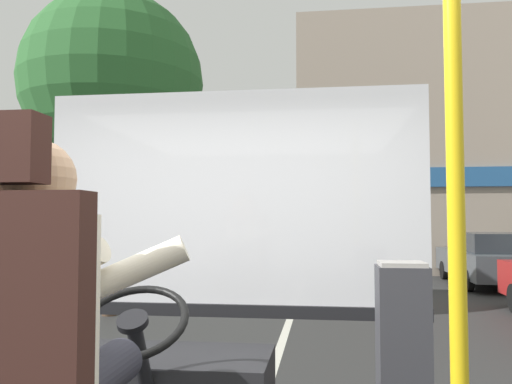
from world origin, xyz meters
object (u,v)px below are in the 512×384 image
at_px(bus_driver, 42,317).
at_px(parked_car_charcoal, 492,258).
at_px(parked_car_white, 412,241).
at_px(fare_box, 403,360).
at_px(parked_car_blue, 448,249).
at_px(handrail_pole, 457,238).

xyz_separation_m(bus_driver, parked_car_charcoal, (5.19, 12.85, -0.71)).
bearing_deg(parked_car_charcoal, bus_driver, -111.99).
distance_m(bus_driver, parked_car_white, 23.94).
xyz_separation_m(bus_driver, parked_car_white, (4.90, 23.43, -0.68)).
xyz_separation_m(fare_box, parked_car_charcoal, (4.01, 11.81, -0.35)).
bearing_deg(bus_driver, fare_box, 41.43).
xyz_separation_m(bus_driver, parked_car_blue, (5.18, 17.60, -0.72)).
distance_m(fare_box, parked_car_white, 22.69).
height_order(handrail_pole, fare_box, handrail_pole).
height_order(parked_car_charcoal, parked_car_blue, parked_car_charcoal).
xyz_separation_m(handrail_pole, parked_car_charcoal, (4.04, 12.94, -0.95)).
relative_size(fare_box, parked_car_blue, 0.21).
xyz_separation_m(handrail_pole, fare_box, (0.03, 1.13, -0.60)).
relative_size(bus_driver, fare_box, 0.91).
distance_m(bus_driver, handrail_pole, 1.18).
relative_size(handrail_pole, fare_box, 2.33).
bearing_deg(parked_car_blue, parked_car_white, 92.74).
distance_m(parked_car_charcoal, parked_car_white, 10.58).
bearing_deg(parked_car_blue, handrail_pole, -102.83).
relative_size(fare_box, parked_car_charcoal, 0.21).
xyz_separation_m(parked_car_charcoal, parked_car_white, (-0.29, 10.57, 0.03)).
bearing_deg(parked_car_white, bus_driver, -101.82).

